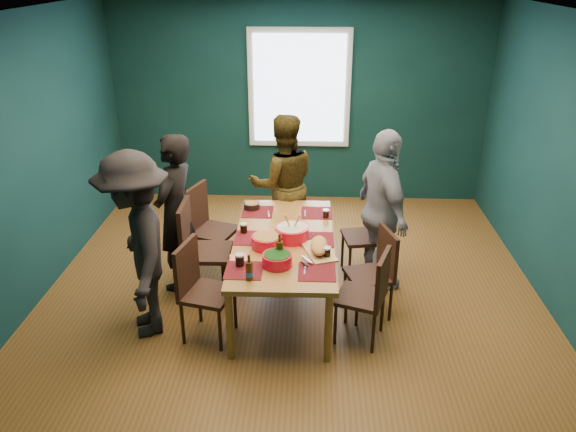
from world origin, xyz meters
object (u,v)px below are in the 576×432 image
at_px(chair_left_near, 198,284).
at_px(bowl_dumpling, 292,233).
at_px(person_far_left, 176,213).
at_px(person_right, 383,212).
at_px(person_near_left, 138,246).
at_px(chair_right_near, 370,290).
at_px(cutting_board, 319,247).
at_px(chair_left_mid, 197,243).
at_px(chair_left_far, 206,222).
at_px(chair_right_far, 371,229).
at_px(dining_table, 284,245).
at_px(person_back, 283,184).
at_px(chair_right_mid, 377,267).
at_px(bowl_salad, 267,241).
at_px(bowl_herbs, 277,259).

height_order(chair_left_near, bowl_dumpling, bowl_dumpling).
relative_size(chair_left_near, person_far_left, 0.56).
height_order(person_right, person_near_left, person_near_left).
distance_m(chair_right_near, cutting_board, 0.59).
bearing_deg(chair_left_near, chair_left_mid, 115.51).
xyz_separation_m(chair_left_far, chair_right_near, (1.64, -1.21, -0.05)).
bearing_deg(chair_right_near, chair_left_far, 162.56).
height_order(person_far_left, bowl_dumpling, person_far_left).
xyz_separation_m(chair_left_mid, chair_right_far, (1.74, 0.52, -0.06)).
relative_size(dining_table, person_back, 1.17).
relative_size(chair_left_mid, chair_right_mid, 1.17).
xyz_separation_m(person_far_left, cutting_board, (1.42, -0.57, -0.05)).
height_order(bowl_salad, cutting_board, cutting_board).
distance_m(person_near_left, cutting_board, 1.58).
xyz_separation_m(person_back, bowl_salad, (-0.08, -1.34, -0.03)).
xyz_separation_m(chair_left_far, bowl_herbs, (0.84, -1.16, 0.21)).
bearing_deg(person_far_left, person_right, 106.78).
relative_size(chair_left_near, person_right, 0.55).
bearing_deg(person_near_left, chair_right_far, 96.98).
bearing_deg(chair_left_near, bowl_herbs, 16.80).
bearing_deg(bowl_salad, bowl_herbs, -70.97).
bearing_deg(cutting_board, bowl_dumpling, 117.06).
bearing_deg(person_far_left, chair_left_far, 161.10).
relative_size(chair_left_far, cutting_board, 1.71).
bearing_deg(chair_right_far, chair_right_near, -105.35).
xyz_separation_m(person_back, bowl_herbs, (0.04, -1.68, -0.03)).
relative_size(dining_table, cutting_board, 3.37).
height_order(chair_right_far, bowl_salad, chair_right_far).
height_order(person_back, bowl_salad, person_back).
bearing_deg(dining_table, bowl_herbs, -94.60).
height_order(chair_left_near, chair_right_far, chair_left_near).
height_order(chair_right_far, chair_right_mid, chair_right_far).
distance_m(chair_left_far, chair_right_mid, 1.91).
distance_m(bowl_herbs, cutting_board, 0.44).
bearing_deg(chair_left_near, person_right, 43.42).
relative_size(chair_left_far, chair_left_mid, 0.95).
relative_size(chair_right_far, bowl_salad, 3.23).
height_order(bowl_salad, bowl_dumpling, bowl_dumpling).
distance_m(chair_right_mid, person_far_left, 2.04).
bearing_deg(chair_left_far, chair_right_mid, -4.99).
height_order(chair_right_near, person_right, person_right).
xyz_separation_m(chair_left_near, chair_right_near, (1.49, -0.01, -0.02)).
bearing_deg(bowl_dumpling, cutting_board, -44.43).
bearing_deg(person_far_left, cutting_board, 82.50).
bearing_deg(chair_right_mid, person_back, 109.09).
relative_size(chair_left_near, chair_right_near, 1.04).
relative_size(person_right, cutting_board, 2.98).
xyz_separation_m(chair_right_far, person_far_left, (-1.98, -0.32, 0.29)).
relative_size(chair_right_mid, person_near_left, 0.50).
bearing_deg(person_near_left, chair_right_mid, 78.96).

